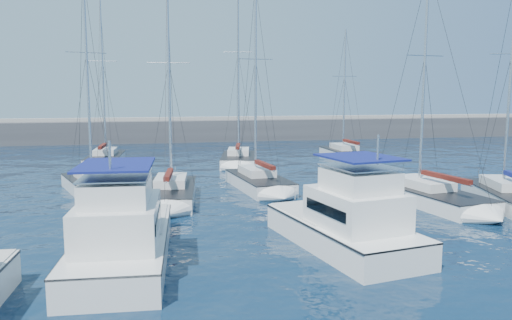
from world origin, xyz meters
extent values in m
plane|color=black|center=(0.00, 0.00, 0.00)|extent=(220.00, 220.00, 0.00)
cube|color=#424244|center=(0.00, 52.00, 1.00)|extent=(160.00, 6.00, 4.00)
cube|color=gray|center=(0.00, 52.00, 3.20)|extent=(160.00, 1.20, 0.50)
cube|color=silver|center=(-8.95, 0.00, 0.40)|extent=(4.18, 10.36, 1.60)
cube|color=#262628|center=(-8.95, 0.00, 1.15)|extent=(4.25, 10.37, 0.08)
cube|color=silver|center=(-9.03, -1.24, 2.00)|extent=(3.30, 4.89, 1.60)
cube|color=black|center=(-9.03, -1.24, 2.08)|extent=(3.30, 3.95, 0.45)
cube|color=silver|center=(-9.05, -1.44, 3.25)|extent=(2.61, 3.44, 0.90)
cube|color=navy|center=(-9.05, -1.44, 4.25)|extent=(2.94, 3.93, 0.08)
cube|color=silver|center=(0.68, 0.00, 0.40)|extent=(5.13, 9.23, 1.60)
cube|color=#262628|center=(0.68, 0.00, 1.15)|extent=(5.20, 9.24, 0.08)
cube|color=silver|center=(0.88, -1.04, 2.00)|extent=(3.74, 4.53, 1.60)
cube|color=black|center=(0.88, -1.04, 2.08)|extent=(3.65, 3.75, 0.45)
cube|color=silver|center=(0.92, -1.24, 3.25)|extent=(2.92, 3.23, 0.90)
cube|color=navy|center=(0.92, -1.24, 4.25)|extent=(3.29, 3.68, 0.08)
cube|color=silver|center=(-11.68, 14.72, 0.30)|extent=(5.61, 9.08, 1.30)
cube|color=#262628|center=(-11.68, 14.72, 0.93)|extent=(5.67, 9.10, 0.06)
cube|color=silver|center=(-11.86, 15.23, 1.25)|extent=(3.06, 4.18, 0.55)
cylinder|color=silver|center=(-11.96, 15.53, 8.31)|extent=(0.18, 0.18, 13.72)
cylinder|color=silver|center=(-11.27, 13.51, 1.80)|extent=(1.50, 4.10, 0.12)
cube|color=navy|center=(-11.23, 13.41, 1.95)|extent=(1.58, 3.76, 0.28)
cube|color=silver|center=(-6.63, 11.30, 0.30)|extent=(3.84, 8.25, 1.30)
cube|color=#262628|center=(-6.63, 11.30, 0.93)|extent=(3.90, 8.26, 0.06)
cube|color=silver|center=(-6.58, 11.79, 1.25)|extent=(2.32, 3.68, 0.55)
cylinder|color=silver|center=(-6.54, 12.09, 7.62)|extent=(0.18, 0.18, 12.35)
cylinder|color=silver|center=(-6.76, 10.11, 1.80)|extent=(0.55, 3.98, 0.12)
cube|color=#4C150F|center=(-6.77, 10.01, 1.95)|extent=(0.74, 3.61, 0.28)
cube|color=silver|center=(-0.20, 14.10, 0.30)|extent=(3.81, 8.11, 1.30)
cube|color=#262628|center=(-0.20, 14.10, 0.93)|extent=(3.87, 8.11, 0.06)
cube|color=silver|center=(-0.26, 14.58, 1.25)|extent=(2.28, 3.62, 0.55)
cylinder|color=silver|center=(-0.29, 14.87, 8.04)|extent=(0.18, 0.18, 13.17)
cylinder|color=silver|center=(-0.06, 12.93, 1.80)|extent=(0.58, 3.90, 0.12)
cube|color=#4C150F|center=(-0.05, 12.83, 1.95)|extent=(0.77, 3.53, 0.28)
cube|color=silver|center=(9.21, 7.11, 0.30)|extent=(4.40, 9.34, 1.30)
cube|color=#262628|center=(9.21, 7.11, 0.93)|extent=(4.46, 9.35, 0.06)
cube|color=silver|center=(9.12, 7.66, 1.25)|extent=(2.58, 4.18, 0.55)
cylinder|color=silver|center=(9.07, 8.00, 7.95)|extent=(0.18, 0.18, 13.01)
cylinder|color=silver|center=(9.41, 5.78, 1.80)|extent=(0.79, 4.46, 0.12)
cube|color=#4C150F|center=(9.42, 5.68, 1.95)|extent=(0.95, 4.05, 0.28)
cube|color=silver|center=(14.07, 6.00, 0.30)|extent=(5.10, 8.80, 1.30)
cube|color=#262628|center=(14.07, 6.00, 0.93)|extent=(5.16, 8.81, 0.06)
cube|color=silver|center=(14.21, 6.50, 1.25)|extent=(2.85, 4.02, 0.55)
cylinder|color=silver|center=(14.29, 6.80, 8.03)|extent=(0.18, 0.18, 13.17)
cube|color=silver|center=(-12.29, 29.14, 0.30)|extent=(3.42, 7.86, 1.30)
cube|color=#262628|center=(-12.29, 29.14, 0.93)|extent=(3.48, 7.86, 0.06)
cube|color=silver|center=(-12.26, 29.62, 1.25)|extent=(2.13, 3.47, 0.55)
cylinder|color=silver|center=(-12.24, 29.90, 8.54)|extent=(0.18, 0.18, 14.18)
cylinder|color=silver|center=(-12.35, 27.98, 1.80)|extent=(0.33, 3.85, 0.12)
cube|color=#4C150F|center=(-12.36, 27.88, 1.95)|extent=(0.54, 3.48, 0.28)
cube|color=silver|center=(0.41, 26.50, 0.30)|extent=(4.59, 8.22, 1.30)
cube|color=#262628|center=(0.41, 26.50, 0.93)|extent=(4.65, 8.23, 0.06)
cube|color=silver|center=(0.50, 26.98, 1.25)|extent=(2.65, 3.73, 0.55)
cylinder|color=silver|center=(0.56, 27.26, 9.26)|extent=(0.18, 0.18, 15.61)
cylinder|color=silver|center=(0.17, 25.36, 1.80)|extent=(0.89, 3.83, 0.12)
cube|color=#4C150F|center=(0.15, 25.26, 1.95)|extent=(1.04, 3.49, 0.28)
cube|color=silver|center=(12.22, 28.39, 0.30)|extent=(3.07, 8.14, 1.30)
cube|color=#262628|center=(12.22, 28.39, 0.93)|extent=(3.13, 8.14, 0.06)
cube|color=silver|center=(12.22, 28.90, 1.25)|extent=(1.98, 3.57, 0.55)
cylinder|color=silver|center=(12.21, 29.20, 7.46)|extent=(0.18, 0.18, 12.03)
cylinder|color=silver|center=(12.23, 27.17, 1.80)|extent=(0.16, 4.06, 0.12)
cube|color=#4C150F|center=(12.23, 27.07, 1.95)|extent=(0.38, 3.65, 0.28)
camera|label=1|loc=(-7.63, -20.79, 6.97)|focal=35.00mm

